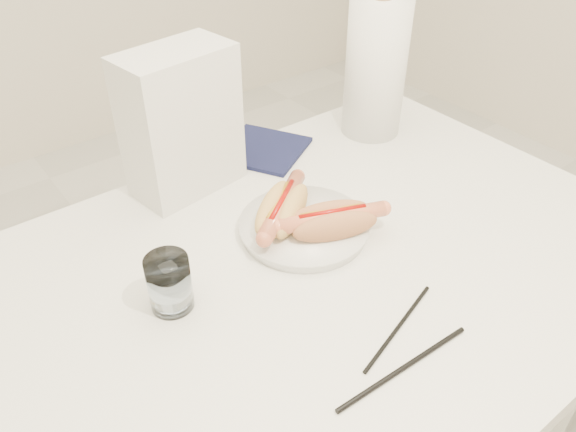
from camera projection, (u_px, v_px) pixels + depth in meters
table at (305, 293)px, 0.95m from camera, size 1.20×0.80×0.75m
plate at (304, 228)px, 0.98m from camera, size 0.24×0.24×0.02m
hotdog_left at (282, 209)px, 0.97m from camera, size 0.17×0.15×0.05m
hotdog_right at (332, 221)px, 0.94m from camera, size 0.18×0.12×0.05m
water_glass at (169, 283)px, 0.82m from camera, size 0.06×0.06×0.09m
chopstick_near at (404, 368)px, 0.75m from camera, size 0.23×0.02×0.01m
chopstick_far at (398, 327)px, 0.81m from camera, size 0.19×0.06×0.01m
napkin_box at (181, 123)px, 1.02m from camera, size 0.22×0.14×0.27m
navy_napkin at (263, 149)px, 1.21m from camera, size 0.22×0.22×0.01m
paper_towel_roll at (375, 69)px, 1.20m from camera, size 0.16×0.16×0.29m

